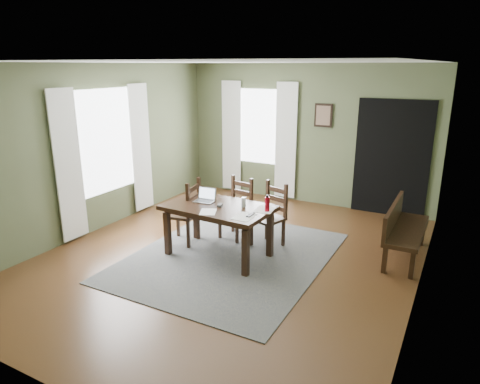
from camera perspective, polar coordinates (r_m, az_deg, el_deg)
The scene contains 24 objects.
ground at distance 6.26m, azimuth -1.31°, elevation -8.66°, with size 5.00×6.00×0.01m.
room_shell at distance 5.72m, azimuth -1.43°, elevation 7.92°, with size 5.02×6.02×2.71m.
rug at distance 6.26m, azimuth -1.31°, elevation -8.57°, with size 2.60×3.20×0.01m.
dining_table at distance 6.06m, azimuth -2.92°, elevation -2.67°, with size 1.54×0.97×0.75m.
chair_end at distance 6.59m, azimuth -7.27°, elevation -2.75°, with size 0.50×0.50×1.01m.
chair_back_left at distance 6.78m, azimuth -0.42°, elevation -2.27°, with size 0.48×0.48×0.96m.
chair_back_right at distance 6.48m, azimuth 4.03°, elevation -3.19°, with size 0.53×0.53×0.97m.
bench at distance 6.48m, azimuth 20.78°, elevation -4.28°, with size 0.45×1.41×0.80m.
laptop at distance 6.23m, azimuth -4.62°, elevation -0.75°, with size 0.30×0.25×0.19m.
computer_mouse at distance 5.99m, azimuth -2.70°, elevation -1.78°, with size 0.06×0.10×0.03m, color #3F3F42.
tv_remote at distance 5.63m, azimuth 1.38°, elevation -3.07°, with size 0.05×0.17×0.02m, color black.
drinking_glass at distance 5.95m, azimuth 0.47°, elevation -1.35°, with size 0.06×0.06×0.14m, color silver.
water_bottle at distance 5.77m, azimuth 3.65°, elevation -1.59°, with size 0.08×0.08×0.23m.
paper_b at distance 5.59m, azimuth 0.55°, elevation -3.29°, with size 0.25×0.32×0.00m, color white.
paper_d at distance 5.87m, azimuth 3.33°, elevation -2.34°, with size 0.24×0.32×0.00m, color white.
paper_e at distance 5.78m, azimuth -4.28°, elevation -2.64°, with size 0.21×0.27×0.00m, color white.
window_left at distance 7.45m, azimuth -17.50°, elevation 6.45°, with size 0.01×1.30×1.70m.
window_back at distance 8.84m, azimuth 2.49°, elevation 8.71°, with size 1.00×0.01×1.50m.
curtain_left_near at distance 6.93m, azimuth -21.93°, elevation 3.19°, with size 0.03×0.48×2.30m.
curtain_left_far at distance 8.05m, azimuth -13.06°, elevation 5.71°, with size 0.03×0.48×2.30m.
curtain_back_left at distance 9.13m, azimuth -1.14°, elevation 7.40°, with size 0.44×0.03×2.30m.
curtain_back_right at distance 8.60m, azimuth 6.13°, elevation 6.73°, with size 0.44×0.03×2.30m.
framed_picture at distance 8.31m, azimuth 11.05°, elevation 10.00°, with size 0.34×0.03×0.44m.
doorway_back at distance 8.13m, azimuth 19.55°, elevation 4.20°, with size 1.30×0.03×2.10m.
Camera 1 is at (2.80, -4.92, 2.68)m, focal length 32.00 mm.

